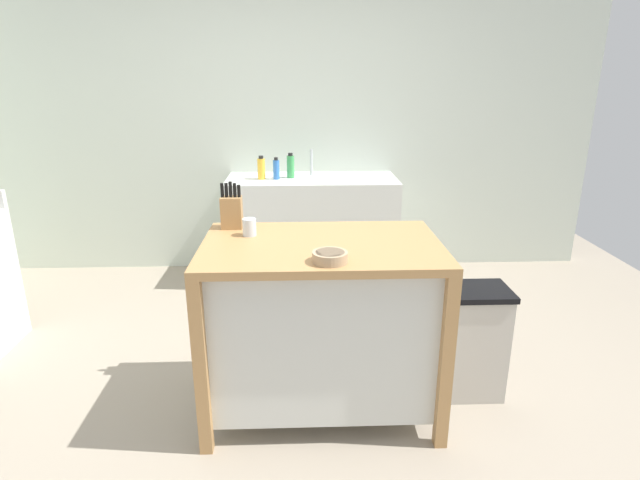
{
  "coord_description": "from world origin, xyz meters",
  "views": [
    {
      "loc": [
        0.09,
        -2.52,
        1.72
      ],
      "look_at": [
        0.18,
        0.06,
        0.88
      ],
      "focal_mm": 28.68,
      "sensor_mm": 36.0,
      "label": 1
    }
  ],
  "objects_px": {
    "knife_block": "(232,211)",
    "bottle_dish_soap": "(291,166)",
    "trash_bin": "(471,341)",
    "bottle_hand_soap": "(261,168)",
    "bowl_stoneware_deep": "(330,257)",
    "drinking_cup": "(249,227)",
    "bottle_spray_cleaner": "(276,169)",
    "kitchen_island": "(321,318)",
    "sink_faucet": "(311,162)"
  },
  "relations": [
    {
      "from": "drinking_cup",
      "to": "sink_faucet",
      "type": "relative_size",
      "value": 0.41
    },
    {
      "from": "sink_faucet",
      "to": "bottle_dish_soap",
      "type": "relative_size",
      "value": 1.06
    },
    {
      "from": "bottle_hand_soap",
      "to": "sink_faucet",
      "type": "bearing_deg",
      "value": 22.41
    },
    {
      "from": "bowl_stoneware_deep",
      "to": "bottle_hand_soap",
      "type": "relative_size",
      "value": 0.82
    },
    {
      "from": "bottle_spray_cleaner",
      "to": "bottle_hand_soap",
      "type": "bearing_deg",
      "value": 177.6
    },
    {
      "from": "drinking_cup",
      "to": "bottle_dish_soap",
      "type": "distance_m",
      "value": 1.74
    },
    {
      "from": "bowl_stoneware_deep",
      "to": "drinking_cup",
      "type": "relative_size",
      "value": 1.78
    },
    {
      "from": "knife_block",
      "to": "bottle_dish_soap",
      "type": "height_order",
      "value": "knife_block"
    },
    {
      "from": "drinking_cup",
      "to": "bottle_dish_soap",
      "type": "relative_size",
      "value": 0.43
    },
    {
      "from": "kitchen_island",
      "to": "bottle_hand_soap",
      "type": "height_order",
      "value": "bottle_hand_soap"
    },
    {
      "from": "trash_bin",
      "to": "bottle_hand_soap",
      "type": "height_order",
      "value": "bottle_hand_soap"
    },
    {
      "from": "drinking_cup",
      "to": "bottle_spray_cleaner",
      "type": "distance_m",
      "value": 1.67
    },
    {
      "from": "kitchen_island",
      "to": "bottle_dish_soap",
      "type": "height_order",
      "value": "bottle_dish_soap"
    },
    {
      "from": "kitchen_island",
      "to": "sink_faucet",
      "type": "relative_size",
      "value": 5.37
    },
    {
      "from": "drinking_cup",
      "to": "sink_faucet",
      "type": "height_order",
      "value": "sink_faucet"
    },
    {
      "from": "bowl_stoneware_deep",
      "to": "bottle_spray_cleaner",
      "type": "distance_m",
      "value": 2.1
    },
    {
      "from": "kitchen_island",
      "to": "sink_faucet",
      "type": "height_order",
      "value": "sink_faucet"
    },
    {
      "from": "bowl_stoneware_deep",
      "to": "drinking_cup",
      "type": "height_order",
      "value": "drinking_cup"
    },
    {
      "from": "kitchen_island",
      "to": "sink_faucet",
      "type": "distance_m",
      "value": 2.04
    },
    {
      "from": "knife_block",
      "to": "drinking_cup",
      "type": "xyz_separation_m",
      "value": [
        0.11,
        -0.14,
        -0.05
      ]
    },
    {
      "from": "bottle_dish_soap",
      "to": "kitchen_island",
      "type": "bearing_deg",
      "value": -84.42
    },
    {
      "from": "bottle_dish_soap",
      "to": "knife_block",
      "type": "bearing_deg",
      "value": -100.34
    },
    {
      "from": "drinking_cup",
      "to": "bottle_dish_soap",
      "type": "height_order",
      "value": "bottle_dish_soap"
    },
    {
      "from": "kitchen_island",
      "to": "bottle_spray_cleaner",
      "type": "height_order",
      "value": "bottle_spray_cleaner"
    },
    {
      "from": "kitchen_island",
      "to": "sink_faucet",
      "type": "xyz_separation_m",
      "value": [
        -0.01,
        1.98,
        0.48
      ]
    },
    {
      "from": "sink_faucet",
      "to": "bottle_hand_soap",
      "type": "distance_m",
      "value": 0.45
    },
    {
      "from": "drinking_cup",
      "to": "kitchen_island",
      "type": "bearing_deg",
      "value": -20.79
    },
    {
      "from": "kitchen_island",
      "to": "trash_bin",
      "type": "xyz_separation_m",
      "value": [
        0.83,
        0.08,
        -0.2
      ]
    },
    {
      "from": "sink_faucet",
      "to": "bottle_hand_soap",
      "type": "bearing_deg",
      "value": -157.59
    },
    {
      "from": "kitchen_island",
      "to": "trash_bin",
      "type": "bearing_deg",
      "value": 5.82
    },
    {
      "from": "kitchen_island",
      "to": "drinking_cup",
      "type": "xyz_separation_m",
      "value": [
        -0.36,
        0.14,
        0.45
      ]
    },
    {
      "from": "trash_bin",
      "to": "bottle_hand_soap",
      "type": "relative_size",
      "value": 3.26
    },
    {
      "from": "kitchen_island",
      "to": "trash_bin",
      "type": "distance_m",
      "value": 0.86
    },
    {
      "from": "kitchen_island",
      "to": "trash_bin",
      "type": "relative_size",
      "value": 1.88
    },
    {
      "from": "sink_faucet",
      "to": "kitchen_island",
      "type": "bearing_deg",
      "value": -89.78
    },
    {
      "from": "bottle_dish_soap",
      "to": "bottle_spray_cleaner",
      "type": "bearing_deg",
      "value": -153.77
    },
    {
      "from": "bowl_stoneware_deep",
      "to": "trash_bin",
      "type": "bearing_deg",
      "value": 23.73
    },
    {
      "from": "trash_bin",
      "to": "knife_block",
      "type": "bearing_deg",
      "value": 171.48
    },
    {
      "from": "bowl_stoneware_deep",
      "to": "bottle_dish_soap",
      "type": "height_order",
      "value": "bottle_dish_soap"
    },
    {
      "from": "bottle_spray_cleaner",
      "to": "bottle_dish_soap",
      "type": "bearing_deg",
      "value": 26.23
    },
    {
      "from": "bottle_dish_soap",
      "to": "drinking_cup",
      "type": "bearing_deg",
      "value": -96.05
    },
    {
      "from": "kitchen_island",
      "to": "bottle_hand_soap",
      "type": "bearing_deg",
      "value": 103.17
    },
    {
      "from": "bowl_stoneware_deep",
      "to": "sink_faucet",
      "type": "xyz_separation_m",
      "value": [
        -0.03,
        2.25,
        0.05
      ]
    },
    {
      "from": "kitchen_island",
      "to": "bowl_stoneware_deep",
      "type": "bearing_deg",
      "value": -84.36
    },
    {
      "from": "knife_block",
      "to": "drinking_cup",
      "type": "bearing_deg",
      "value": -53.02
    },
    {
      "from": "sink_faucet",
      "to": "bowl_stoneware_deep",
      "type": "bearing_deg",
      "value": -89.13
    },
    {
      "from": "sink_faucet",
      "to": "bottle_dish_soap",
      "type": "distance_m",
      "value": 0.21
    },
    {
      "from": "trash_bin",
      "to": "bottle_dish_soap",
      "type": "relative_size",
      "value": 3.04
    },
    {
      "from": "bottle_spray_cleaner",
      "to": "bowl_stoneware_deep",
      "type": "bearing_deg",
      "value": -81.04
    },
    {
      "from": "knife_block",
      "to": "bottle_dish_soap",
      "type": "distance_m",
      "value": 1.61
    }
  ]
}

